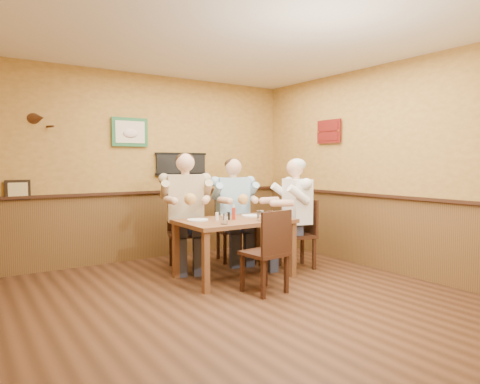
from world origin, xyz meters
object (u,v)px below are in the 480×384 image
object	(u,v)px
water_glass_mid	(260,216)
salt_shaker	(217,216)
cola_tumbler	(270,214)
diner_white_elder	(297,219)
chair_right_end	(297,234)
diner_blue_polo	(233,215)
chair_back_left	(186,232)
pepper_shaker	(228,216)
diner_tan_shirt	(185,217)
chair_near_side	(264,251)
hot_sauce_bottle	(234,213)
chair_back_right	(233,229)
water_glass_left	(224,219)
dining_table	(235,226)

from	to	relation	value
water_glass_mid	salt_shaker	world-z (taller)	water_glass_mid
cola_tumbler	diner_white_elder	bearing A→B (deg)	11.64
chair_right_end	diner_blue_polo	distance (m)	1.01
chair_back_left	cola_tumbler	xyz separation A→B (m)	(0.74, -0.95, 0.30)
pepper_shaker	diner_tan_shirt	bearing A→B (deg)	105.24
diner_blue_polo	chair_near_side	bearing A→B (deg)	-95.00
chair_back_left	cola_tumbler	world-z (taller)	chair_back_left
diner_white_elder	hot_sauce_bottle	size ratio (longest dim) A/B	8.00
chair_near_side	cola_tumbler	world-z (taller)	chair_near_side
chair_near_side	water_glass_mid	xyz separation A→B (m)	(0.25, 0.42, 0.34)
chair_right_end	pepper_shaker	world-z (taller)	chair_right_end
chair_back_right	hot_sauce_bottle	bearing A→B (deg)	-107.16
diner_blue_polo	pepper_shaker	size ratio (longest dim) A/B	13.96
hot_sauce_bottle	water_glass_left	bearing A→B (deg)	-138.39
diner_white_elder	pepper_shaker	size ratio (longest dim) A/B	13.91
dining_table	cola_tumbler	size ratio (longest dim) A/B	13.58
chair_back_right	chair_near_side	xyz separation A→B (m)	(-0.55, -1.51, -0.01)
chair_right_end	diner_white_elder	bearing A→B (deg)	-165.03
chair_right_end	salt_shaker	bearing A→B (deg)	-79.13
chair_right_end	diner_tan_shirt	world-z (taller)	diner_tan_shirt
chair_back_left	water_glass_left	distance (m)	1.12
chair_back_left	salt_shaker	bearing A→B (deg)	-65.84
hot_sauce_bottle	diner_tan_shirt	bearing A→B (deg)	109.58
chair_back_left	water_glass_left	world-z (taller)	chair_back_left
dining_table	pepper_shaker	world-z (taller)	pepper_shaker
diner_white_elder	cola_tumbler	size ratio (longest dim) A/B	13.29
chair_back_left	salt_shaker	size ratio (longest dim) A/B	10.05
diner_white_elder	diner_tan_shirt	bearing A→B (deg)	-107.64
water_glass_left	salt_shaker	distance (m)	0.34
diner_tan_shirt	diner_white_elder	distance (m)	1.55
chair_back_right	diner_white_elder	distance (m)	1.01
chair_back_right	diner_blue_polo	xyz separation A→B (m)	(0.00, 0.00, 0.21)
diner_white_elder	water_glass_left	xyz separation A→B (m)	(-1.34, -0.24, 0.13)
dining_table	diner_blue_polo	bearing A→B (deg)	58.55
water_glass_mid	pepper_shaker	xyz separation A→B (m)	(-0.28, 0.30, -0.02)
chair_right_end	chair_near_side	bearing A→B (deg)	-43.20
chair_back_right	water_glass_left	bearing A→B (deg)	-112.11
chair_back_right	chair_right_end	distance (m)	0.99
chair_back_right	cola_tumbler	xyz separation A→B (m)	(-0.05, -0.96, 0.32)
chair_near_side	diner_white_elder	distance (m)	1.27
chair_near_side	salt_shaker	distance (m)	0.84
dining_table	diner_white_elder	distance (m)	1.00
dining_table	diner_tan_shirt	bearing A→B (deg)	111.59
chair_back_right	hot_sauce_bottle	distance (m)	1.02
chair_right_end	hot_sauce_bottle	size ratio (longest dim) A/B	5.60
diner_tan_shirt	dining_table	bearing A→B (deg)	-49.26
chair_back_right	water_glass_mid	distance (m)	1.18
diner_tan_shirt	water_glass_mid	bearing A→B (deg)	-46.34
diner_white_elder	salt_shaker	distance (m)	1.25
chair_back_left	chair_back_right	size ratio (longest dim) A/B	1.05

